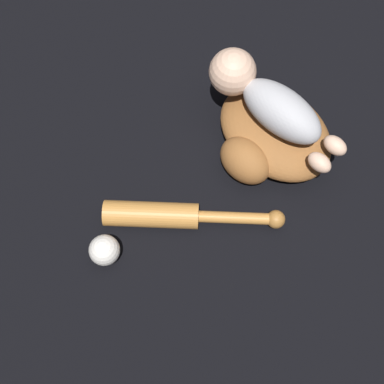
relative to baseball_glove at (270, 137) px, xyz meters
The scene contains 5 objects.
ground_plane 0.09m from the baseball_glove, 112.90° to the right, with size 6.00×6.00×0.00m, color black.
baseball_glove is the anchor object (origin of this frame).
baby_figure 0.11m from the baseball_glove, 13.96° to the right, with size 0.38×0.14×0.11m.
baseball_bat 0.31m from the baseball_glove, 89.30° to the left, with size 0.32×0.34×0.06m.
baseball 0.48m from the baseball_glove, 85.47° to the left, with size 0.07×0.07×0.07m.
Camera 1 is at (-0.31, 0.61, 1.21)m, focal length 50.00 mm.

